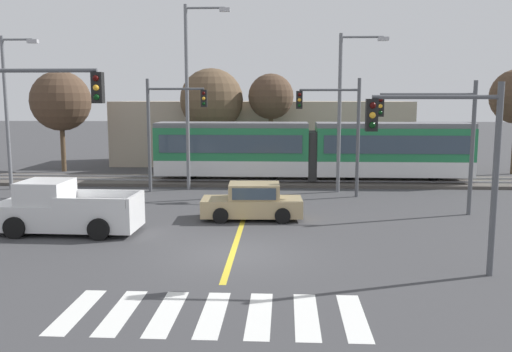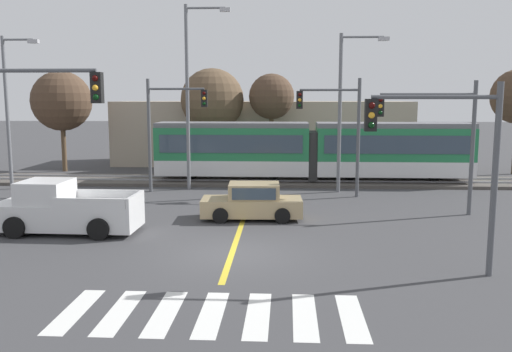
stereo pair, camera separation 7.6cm
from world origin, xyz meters
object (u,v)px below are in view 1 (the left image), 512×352
(street_lamp_west, at_px, (9,104))
(pickup_truck, at_px, (64,211))
(bare_tree_west, at_px, (212,100))
(traffic_light_near_left, at_px, (24,129))
(bare_tree_far_west, at_px, (61,101))
(sedan_crossing, at_px, (252,202))
(traffic_light_far_right, at_px, (337,121))
(traffic_light_near_right, at_px, (449,148))
(street_lamp_east, at_px, (345,102))
(bare_tree_east, at_px, (271,97))
(light_rail_tram, at_px, (312,149))
(traffic_light_mid_right, at_px, (438,127))
(street_lamp_centre, at_px, (191,87))
(traffic_light_far_left, at_px, (168,119))

(street_lamp_west, bearing_deg, pickup_truck, -54.73)
(bare_tree_west, bearing_deg, street_lamp_west, -139.18)
(pickup_truck, xyz_separation_m, traffic_light_near_left, (0.54, -3.91, 3.32))
(bare_tree_far_west, relative_size, bare_tree_west, 0.97)
(sedan_crossing, distance_m, traffic_light_far_right, 7.43)
(traffic_light_near_right, distance_m, bare_tree_far_west, 29.09)
(street_lamp_east, bearing_deg, traffic_light_near_right, -84.30)
(street_lamp_east, height_order, bare_tree_east, street_lamp_east)
(light_rail_tram, height_order, bare_tree_west, bare_tree_west)
(traffic_light_mid_right, xyz_separation_m, street_lamp_centre, (-11.69, 5.94, 1.83))
(street_lamp_centre, bearing_deg, street_lamp_east, -2.77)
(traffic_light_mid_right, relative_size, bare_tree_east, 0.86)
(sedan_crossing, distance_m, street_lamp_east, 9.18)
(traffic_light_near_right, height_order, street_lamp_centre, street_lamp_centre)
(traffic_light_near_right, distance_m, bare_tree_east, 22.82)
(light_rail_tram, xyz_separation_m, traffic_light_near_left, (-9.43, -16.48, 2.11))
(pickup_truck, bearing_deg, street_lamp_east, 39.59)
(traffic_light_far_right, xyz_separation_m, traffic_light_near_left, (-10.46, -11.96, 0.26))
(pickup_truck, bearing_deg, bare_tree_east, 67.35)
(traffic_light_far_left, distance_m, street_lamp_east, 9.43)
(traffic_light_near_left, xyz_separation_m, bare_tree_far_west, (-7.47, 20.84, 0.67))
(light_rail_tram, height_order, traffic_light_near_left, traffic_light_near_left)
(traffic_light_near_right, bearing_deg, bare_tree_east, 103.90)
(sedan_crossing, xyz_separation_m, bare_tree_west, (-3.69, 15.47, 4.19))
(traffic_light_near_right, bearing_deg, bare_tree_far_west, 132.97)
(sedan_crossing, distance_m, traffic_light_near_right, 9.64)
(sedan_crossing, height_order, traffic_light_near_left, traffic_light_near_left)
(street_lamp_west, distance_m, bare_tree_far_west, 7.43)
(sedan_crossing, bearing_deg, light_rail_tram, 73.15)
(traffic_light_far_right, height_order, bare_tree_west, bare_tree_west)
(street_lamp_west, distance_m, street_lamp_centre, 10.00)
(traffic_light_near_left, relative_size, street_lamp_centre, 0.64)
(sedan_crossing, xyz_separation_m, street_lamp_east, (4.53, 6.83, 4.12))
(traffic_light_far_right, xyz_separation_m, street_lamp_centre, (-7.77, 1.86, 1.74))
(traffic_light_near_right, xyz_separation_m, bare_tree_west, (-9.60, 22.49, 1.23))
(bare_tree_far_west, height_order, bare_tree_west, bare_tree_west)
(light_rail_tram, distance_m, traffic_light_far_right, 4.99)
(street_lamp_centre, relative_size, bare_tree_east, 1.49)
(pickup_truck, relative_size, bare_tree_east, 0.81)
(traffic_light_near_left, xyz_separation_m, bare_tree_west, (2.74, 22.06, 0.73))
(bare_tree_west, relative_size, bare_tree_east, 1.06)
(street_lamp_west, relative_size, street_lamp_centre, 0.84)
(pickup_truck, relative_size, street_lamp_centre, 0.55)
(traffic_light_far_right, bearing_deg, bare_tree_west, 127.37)
(traffic_light_far_right, height_order, street_lamp_east, street_lamp_east)
(traffic_light_far_left, height_order, bare_tree_west, bare_tree_west)
(light_rail_tram, bearing_deg, bare_tree_far_west, 165.53)
(bare_tree_east, bearing_deg, street_lamp_east, -63.65)
(traffic_light_mid_right, height_order, traffic_light_far_left, traffic_light_far_left)
(sedan_crossing, relative_size, traffic_light_near_left, 0.67)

